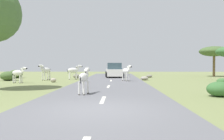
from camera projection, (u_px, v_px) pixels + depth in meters
name	position (u px, v px, depth m)	size (l,w,h in m)	color
ground_plane	(97.00, 110.00, 7.69)	(90.00, 90.00, 0.00)	olive
road	(99.00, 110.00, 7.69)	(6.00, 64.00, 0.05)	slate
lane_markings	(96.00, 115.00, 6.69)	(0.16, 56.00, 0.01)	silver
zebra_0	(126.00, 71.00, 21.13)	(0.99, 1.49, 1.53)	silver
zebra_1	(74.00, 70.00, 24.24)	(1.60, 0.92, 1.60)	silver
zebra_2	(45.00, 70.00, 23.04)	(0.98, 1.64, 1.65)	silver
zebra_3	(18.00, 73.00, 19.33)	(1.50, 0.60, 1.43)	silver
zebra_4	(84.00, 78.00, 11.60)	(0.56, 1.48, 1.41)	silver
car_0	(116.00, 70.00, 33.19)	(2.15, 4.41, 1.74)	#1E479E
car_1	(114.00, 71.00, 27.66)	(2.28, 4.47, 1.74)	white
tree_1	(214.00, 52.00, 30.04)	(3.80, 3.80, 4.01)	brown
bush_0	(222.00, 81.00, 18.11)	(0.80, 0.72, 0.48)	#386633
bush_1	(220.00, 89.00, 11.04)	(1.23, 1.10, 0.74)	#386633
bush_2	(8.00, 76.00, 22.39)	(1.53, 1.38, 0.92)	#425B2D
bush_3	(15.00, 74.00, 26.70)	(1.62, 1.46, 0.97)	#425B2D
rock_0	(77.00, 76.00, 26.63)	(0.82, 0.63, 0.48)	gray
rock_1	(149.00, 76.00, 27.72)	(0.71, 0.56, 0.37)	gray
rock_3	(144.00, 78.00, 22.94)	(0.78, 0.73, 0.41)	gray
rock_4	(53.00, 80.00, 20.23)	(0.52, 0.38, 0.38)	#A89E8C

